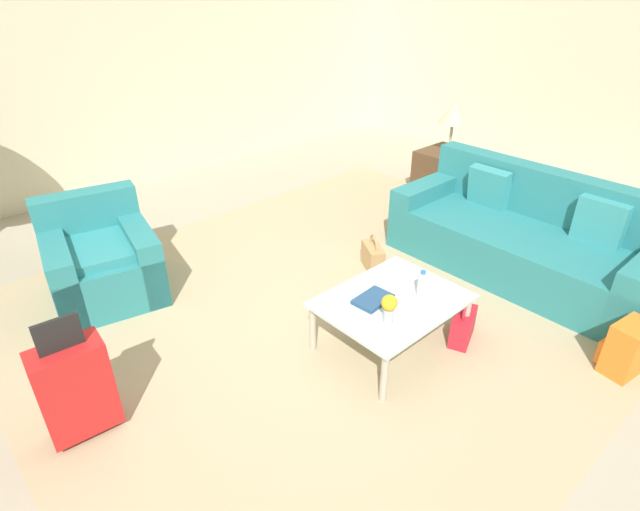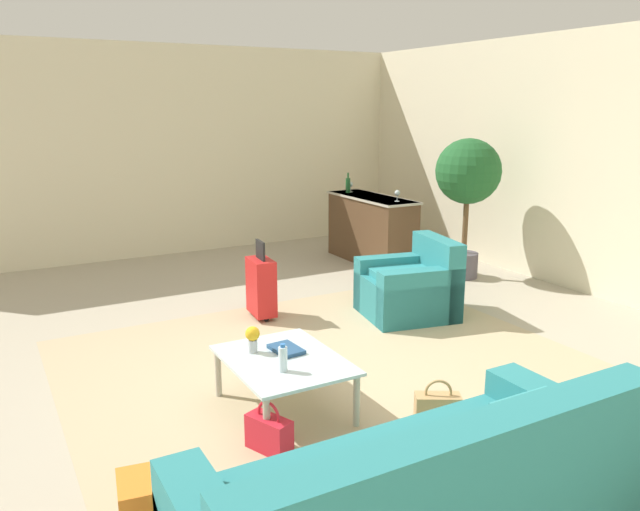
% 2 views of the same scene
% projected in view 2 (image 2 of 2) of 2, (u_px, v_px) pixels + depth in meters
% --- Properties ---
extents(ground_plane, '(12.00, 12.00, 0.00)m').
position_uv_depth(ground_plane, '(317.00, 377.00, 5.26)').
color(ground_plane, '#A89E89').
extents(wall_left, '(0.12, 8.00, 3.10)m').
position_uv_depth(wall_left, '(152.00, 152.00, 9.20)').
color(wall_left, beige).
rests_on(wall_left, ground).
extents(area_rug, '(5.20, 4.40, 0.01)m').
position_uv_depth(area_rug, '(376.00, 399.00, 4.85)').
color(area_rug, tan).
rests_on(area_rug, ground).
extents(armchair, '(1.01, 1.06, 0.85)m').
position_uv_depth(armchair, '(412.00, 289.00, 6.73)').
color(armchair, teal).
rests_on(armchair, ground).
extents(coffee_table, '(1.02, 0.80, 0.42)m').
position_uv_depth(coffee_table, '(284.00, 364.00, 4.60)').
color(coffee_table, silver).
rests_on(coffee_table, ground).
extents(water_bottle, '(0.06, 0.06, 0.20)m').
position_uv_depth(water_bottle, '(283.00, 359.00, 4.35)').
color(water_bottle, silver).
rests_on(water_bottle, coffee_table).
extents(coffee_table_book, '(0.29, 0.21, 0.03)m').
position_uv_depth(coffee_table_book, '(286.00, 349.00, 4.73)').
color(coffee_table_book, navy).
rests_on(coffee_table_book, coffee_table).
extents(flower_vase, '(0.11, 0.11, 0.21)m').
position_uv_depth(flower_vase, '(253.00, 337.00, 4.68)').
color(flower_vase, '#B2B7BC').
rests_on(flower_vase, coffee_table).
extents(bar_console, '(1.62, 0.57, 0.96)m').
position_uv_depth(bar_console, '(371.00, 228.00, 9.01)').
color(bar_console, '#513823').
rests_on(bar_console, ground).
extents(wine_glass_leftmost, '(0.08, 0.08, 0.15)m').
position_uv_depth(wine_glass_leftmost, '(350.00, 185.00, 9.33)').
color(wine_glass_leftmost, silver).
rests_on(wine_glass_leftmost, bar_console).
extents(wine_glass_left_of_centre, '(0.08, 0.08, 0.15)m').
position_uv_depth(wine_glass_left_of_centre, '(397.00, 194.00, 8.42)').
color(wine_glass_left_of_centre, silver).
rests_on(wine_glass_left_of_centre, bar_console).
extents(wine_bottle_green, '(0.07, 0.07, 0.30)m').
position_uv_depth(wine_bottle_green, '(348.00, 185.00, 9.24)').
color(wine_bottle_green, '#194C23').
rests_on(wine_bottle_green, bar_console).
extents(suitcase_red, '(0.42, 0.25, 0.85)m').
position_uv_depth(suitcase_red, '(261.00, 286.00, 6.63)').
color(suitcase_red, red).
rests_on(suitcase_red, ground).
extents(handbag_tan, '(0.28, 0.35, 0.36)m').
position_uv_depth(handbag_tan, '(438.00, 409.00, 4.43)').
color(handbag_tan, tan).
rests_on(handbag_tan, ground).
extents(handbag_red, '(0.35, 0.25, 0.36)m').
position_uv_depth(handbag_red, '(269.00, 433.00, 4.11)').
color(handbag_red, red).
rests_on(handbag_red, ground).
extents(potted_ficus, '(0.84, 0.84, 1.83)m').
position_uv_depth(potted_ficus, '(468.00, 179.00, 7.99)').
color(potted_ficus, '#514C56').
rests_on(potted_ficus, ground).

